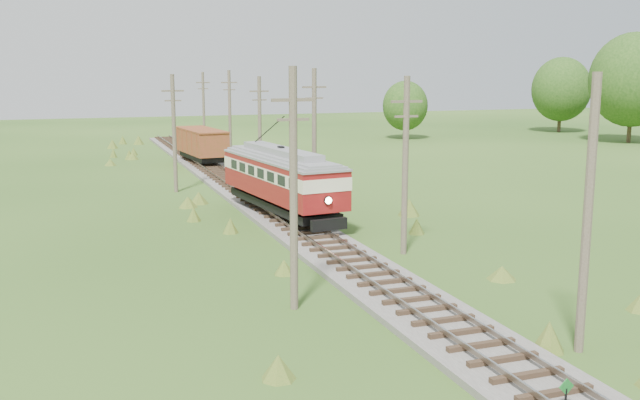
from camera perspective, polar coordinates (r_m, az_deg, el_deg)
name	(u,v)px	position (r m, az deg, el deg)	size (l,w,h in m)	color
railbed_main	(256,199)	(48.76, -5.16, 0.06)	(3.60, 96.00, 0.57)	#605B54
switch_marker	(566,395)	(19.99, 19.08, -14.49)	(0.45, 0.06, 1.08)	black
streetcar	(281,176)	(42.46, -3.12, 1.92)	(4.34, 12.59, 5.70)	black
gondola	(201,143)	(68.12, -9.48, 4.51)	(3.71, 8.98, 2.90)	black
gravel_pile	(234,158)	(68.32, -6.88, 3.32)	(3.65, 3.87, 1.33)	gray
utility_pole_r_1	(588,216)	(23.46, 20.62, -1.24)	(0.30, 0.30, 8.80)	brown
utility_pole_r_2	(405,164)	(34.35, 6.84, 2.86)	(1.60, 0.30, 8.60)	brown
utility_pole_r_3	(314,137)	(46.22, -0.46, 5.09)	(1.60, 0.30, 9.00)	brown
utility_pole_r_4	(260,127)	(58.59, -4.84, 5.85)	(1.60, 0.30, 8.40)	brown
utility_pole_r_5	(230,115)	(71.28, -7.22, 6.80)	(1.60, 0.30, 8.90)	brown
utility_pole_r_6	(204,109)	(83.97, -9.29, 7.19)	(1.60, 0.30, 8.70)	brown
utility_pole_l_a	(294,188)	(26.01, -2.13, 1.00)	(1.60, 0.30, 9.00)	brown
utility_pole_l_b	(174,132)	(53.19, -11.59, 5.34)	(1.60, 0.30, 8.60)	brown
tree_right_4	(633,80)	(96.50, 23.77, 8.80)	(10.50, 10.50, 13.53)	#38281C
tree_right_5	(561,89)	(109.98, 18.74, 8.39)	(8.40, 8.40, 10.82)	#38281C
tree_mid_b	(405,106)	(94.41, 6.83, 7.50)	(5.88, 5.88, 7.57)	#38281C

